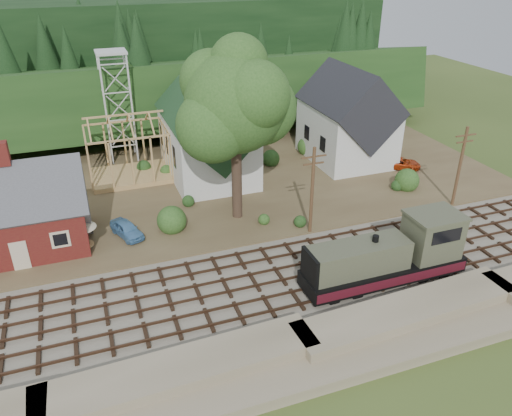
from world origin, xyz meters
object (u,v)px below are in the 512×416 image
object	(u,v)px
car_blue	(127,229)
patio_set	(81,226)
locomotive	(391,257)
car_red	(400,163)

from	to	relation	value
car_blue	patio_set	world-z (taller)	patio_set
locomotive	car_blue	world-z (taller)	locomotive
car_blue	car_red	xyz separation A→B (m)	(30.31, 4.59, -0.05)
locomotive	patio_set	size ratio (longest dim) A/B	4.76
car_blue	locomotive	bearing A→B (deg)	-58.01
locomotive	car_blue	bearing A→B (deg)	143.60
car_red	patio_set	bearing A→B (deg)	132.27
car_blue	car_red	world-z (taller)	car_blue
locomotive	car_red	xyz separation A→B (m)	(12.95, 17.39, -1.25)
car_blue	patio_set	bearing A→B (deg)	175.02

